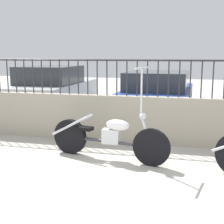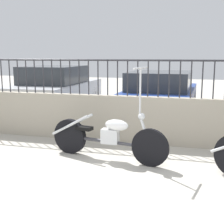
{
  "view_description": "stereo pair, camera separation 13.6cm",
  "coord_description": "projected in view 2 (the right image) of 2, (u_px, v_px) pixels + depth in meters",
  "views": [
    {
      "loc": [
        0.87,
        -3.09,
        1.72
      ],
      "look_at": [
        -0.46,
        2.32,
        0.7
      ],
      "focal_mm": 50.0,
      "sensor_mm": 36.0,
      "label": 1
    },
    {
      "loc": [
        1.0,
        -3.06,
        1.72
      ],
      "look_at": [
        -0.46,
        2.32,
        0.7
      ],
      "focal_mm": 50.0,
      "sensor_mm": 36.0,
      "label": 2
    }
  ],
  "objects": [
    {
      "name": "ground_plane",
      "position": [
        97.0,
        212.0,
        3.47
      ],
      "size": [
        40.0,
        40.0,
        0.0
      ],
      "primitive_type": "plane",
      "color": "#B7B2A5"
    },
    {
      "name": "car_blue",
      "position": [
        160.0,
        95.0,
        8.45
      ],
      "size": [
        1.86,
        4.01,
        1.29
      ],
      "rotation": [
        0.0,
        0.0,
        1.54
      ],
      "color": "black",
      "rests_on": "ground_plane"
    },
    {
      "name": "low_wall",
      "position": [
        142.0,
        120.0,
        6.1
      ],
      "size": [
        10.38,
        0.18,
        0.93
      ],
      "color": "#B2A893",
      "rests_on": "ground_plane"
    },
    {
      "name": "motorcycle_dark_grey",
      "position": [
        102.0,
        136.0,
        5.21
      ],
      "size": [
        2.11,
        0.69,
        1.55
      ],
      "rotation": [
        0.0,
        0.0,
        -0.21
      ],
      "color": "black",
      "rests_on": "ground_plane"
    },
    {
      "name": "car_silver",
      "position": [
        56.0,
        88.0,
        9.71
      ],
      "size": [
        1.75,
        3.99,
        1.39
      ],
      "rotation": [
        0.0,
        0.0,
        1.58
      ],
      "color": "black",
      "rests_on": "ground_plane"
    },
    {
      "name": "fence_railing",
      "position": [
        143.0,
        71.0,
        5.93
      ],
      "size": [
        10.38,
        0.04,
        0.71
      ],
      "color": "#2D2D33",
      "rests_on": "low_wall"
    }
  ]
}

